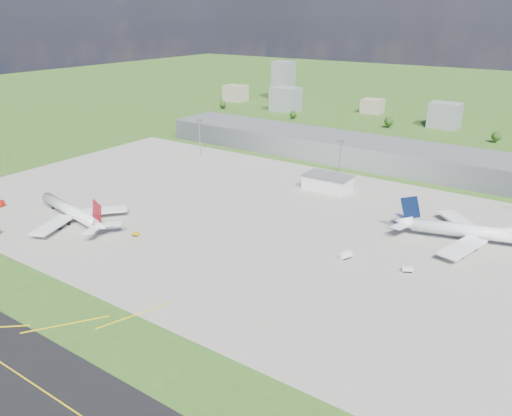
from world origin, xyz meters
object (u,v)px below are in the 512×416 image
Objects in this scene: airliner_blue_quad at (483,233)px; airliner_red_twin at (73,212)px; tug_yellow at (136,234)px; van_white_far at (407,270)px; van_white_near at (346,255)px.

airliner_red_twin is at bearing -168.80° from airliner_blue_quad.
van_white_far reaches higher than tug_yellow.
airliner_red_twin is at bearing 130.19° from van_white_near.
tug_yellow is (-134.34, -81.86, -4.47)m from airliner_blue_quad.
van_white_near is 25.60m from van_white_far.
airliner_blue_quad is at bearing -143.01° from airliner_red_twin.
airliner_blue_quad reaches higher than van_white_near.
van_white_near is (-44.18, -47.60, -3.97)m from airliner_blue_quad.
van_white_far is (25.43, 2.98, -0.26)m from van_white_near.
airliner_red_twin reaches higher than van_white_near.
airliner_red_twin is 14.04× the size of van_white_far.
van_white_far is (-18.75, -44.62, -4.23)m from airliner_blue_quad.
van_white_near is at bearing 156.87° from van_white_far.
airliner_red_twin is 10.86× the size of van_white_near.
airliner_blue_quad is at bearing 37.40° from van_white_far.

